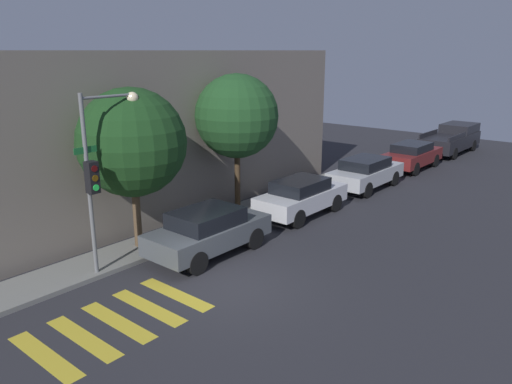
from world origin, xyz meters
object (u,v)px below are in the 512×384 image
at_px(tree_midblock, 237,116).
at_px(sedan_near_corner, 208,231).
at_px(traffic_light_pole, 101,159).
at_px(sedan_tail_of_row, 412,155).
at_px(pickup_truck, 452,139).
at_px(tree_near_corner, 132,143).
at_px(sedan_far_end, 366,172).
at_px(sedan_middle, 301,196).

bearing_deg(tree_midblock, sedan_near_corner, -150.62).
relative_size(traffic_light_pole, sedan_near_corner, 1.26).
height_order(traffic_light_pole, sedan_tail_of_row, traffic_light_pole).
distance_m(sedan_tail_of_row, pickup_truck, 6.21).
bearing_deg(traffic_light_pole, tree_near_corner, 26.17).
bearing_deg(sedan_far_end, tree_midblock, 162.86).
height_order(sedan_near_corner, sedan_tail_of_row, sedan_near_corner).
xyz_separation_m(tree_near_corner, tree_midblock, (4.93, 0.00, 0.35)).
relative_size(sedan_tail_of_row, tree_near_corner, 0.83).
height_order(sedan_middle, pickup_truck, pickup_truck).
bearing_deg(traffic_light_pole, sedan_near_corner, -23.69).
relative_size(sedan_tail_of_row, pickup_truck, 0.78).
xyz_separation_m(sedan_far_end, tree_near_corner, (-11.75, 2.10, 2.81)).
height_order(tree_near_corner, tree_midblock, tree_midblock).
bearing_deg(sedan_far_end, pickup_truck, 0.00).
distance_m(traffic_light_pole, sedan_tail_of_row, 19.06).
bearing_deg(tree_midblock, sedan_far_end, -17.14).
distance_m(sedan_middle, pickup_truck, 16.93).
height_order(sedan_tail_of_row, tree_near_corner, tree_near_corner).
height_order(sedan_tail_of_row, pickup_truck, pickup_truck).
height_order(traffic_light_pole, tree_near_corner, tree_near_corner).
bearing_deg(sedan_middle, traffic_light_pole, 171.10).
height_order(sedan_near_corner, sedan_middle, sedan_near_corner).
xyz_separation_m(sedan_middle, sedan_tail_of_row, (10.72, 0.00, -0.01)).
relative_size(traffic_light_pole, tree_near_corner, 0.99).
xyz_separation_m(traffic_light_pole, sedan_far_end, (13.45, -1.27, -2.66)).
xyz_separation_m(sedan_near_corner, sedan_far_end, (10.56, 0.00, -0.01)).
bearing_deg(sedan_far_end, sedan_middle, 180.00).
bearing_deg(sedan_far_end, tree_near_corner, 169.86).
bearing_deg(sedan_near_corner, tree_near_corner, 119.68).
bearing_deg(sedan_tail_of_row, sedan_far_end, 180.00).
bearing_deg(sedan_middle, sedan_tail_of_row, 0.00).
bearing_deg(pickup_truck, traffic_light_pole, 177.10).
relative_size(sedan_tail_of_row, tree_midblock, 0.80).
bearing_deg(sedan_tail_of_row, sedan_middle, 180.00).
relative_size(traffic_light_pole, sedan_tail_of_row, 1.20).
relative_size(sedan_near_corner, sedan_far_end, 0.95).
bearing_deg(sedan_middle, sedan_far_end, 0.00).
height_order(traffic_light_pole, sedan_near_corner, traffic_light_pole).
bearing_deg(sedan_middle, pickup_truck, 0.00).
distance_m(traffic_light_pole, sedan_near_corner, 4.12).
bearing_deg(tree_near_corner, pickup_truck, -5.15).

